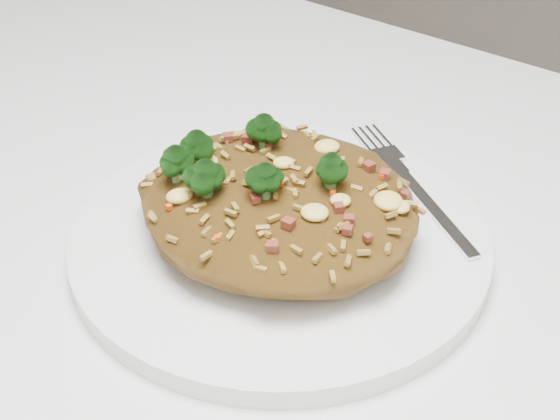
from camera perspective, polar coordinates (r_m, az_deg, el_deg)
The scene contains 4 objects.
dining_table at distance 0.53m, azimuth -4.84°, elevation -12.75°, with size 1.20×0.80×0.75m.
plate at distance 0.49m, azimuth 0.00°, elevation -2.08°, with size 0.26×0.26×0.01m, color white.
fried_rice at distance 0.47m, azimuth -0.12°, elevation 1.28°, with size 0.18×0.16×0.06m.
fork at distance 0.52m, azimuth 10.02°, elevation 1.36°, with size 0.14×0.10×0.00m.
Camera 1 is at (0.25, -0.25, 1.06)m, focal length 50.00 mm.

